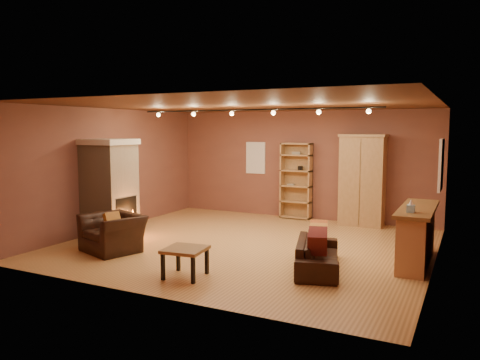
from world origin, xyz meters
The scene contains 16 objects.
floor centered at (0.00, 0.00, 0.00)m, with size 7.00×7.00×0.00m, color #A9733C.
ceiling centered at (0.00, 0.00, 2.80)m, with size 7.00×7.00×0.00m, color #55311B.
back_wall centered at (0.00, 3.25, 1.40)m, with size 7.00×0.02×2.80m, color brown.
left_wall centered at (-3.50, 0.00, 1.40)m, with size 0.02×6.50×2.80m, color brown.
right_wall centered at (3.50, 0.00, 1.40)m, with size 0.02×6.50×2.80m, color brown.
fireplace centered at (-3.04, -0.60, 1.06)m, with size 1.01×0.98×2.12m.
back_window centered at (-1.30, 3.23, 1.55)m, with size 0.56×0.04×0.86m, color white.
bookcase centered at (-0.08, 3.14, 1.01)m, with size 0.81×0.31×1.98m.
armoire centered at (1.65, 2.97, 1.11)m, with size 1.09×0.62×2.21m.
bar_counter centered at (3.20, 0.12, 0.51)m, with size 0.56×2.07×0.99m.
tissue_box centered at (3.15, -0.46, 1.08)m, with size 0.11×0.11×0.21m.
right_window centered at (3.47, 1.40, 1.65)m, with size 0.05×0.90×1.00m, color white.
loveseat centered at (1.77, -0.98, 0.36)m, with size 0.94×1.79×0.73m.
armchair centered at (-2.10, -1.59, 0.47)m, with size 1.25×1.01×0.95m.
coffee_table centered at (0.01, -2.31, 0.40)m, with size 0.69×0.69×0.47m.
track_rail centered at (0.00, 0.20, 2.69)m, with size 5.20×0.09×0.13m.
Camera 1 is at (4.00, -8.38, 2.33)m, focal length 35.00 mm.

